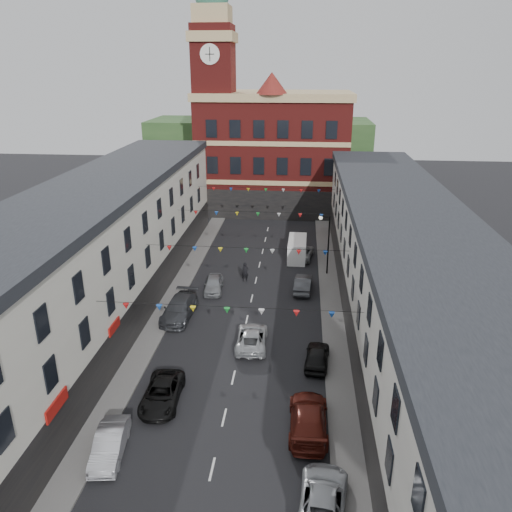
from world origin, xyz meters
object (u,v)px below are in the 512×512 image
(car_right_d, at_px, (317,356))
(car_right_f, at_px, (302,252))
(car_right_c, at_px, (308,418))
(car_left_c, at_px, (162,393))
(car_left_b, at_px, (110,444))
(car_left_d, at_px, (179,308))
(car_left_e, at_px, (214,284))
(car_right_e, at_px, (303,284))
(pedestrian, at_px, (245,272))
(white_van, at_px, (297,249))
(moving_car, at_px, (252,337))
(car_right_b, at_px, (323,498))
(street_lamp, at_px, (326,237))

(car_right_d, relative_size, car_right_f, 0.85)
(car_right_c, xyz_separation_m, car_right_f, (-0.53, 27.01, -0.13))
(car_left_c, distance_m, car_right_c, 8.95)
(car_left_b, relative_size, car_right_d, 1.05)
(car_left_d, height_order, car_left_e, car_left_d)
(car_left_b, relative_size, car_right_e, 0.98)
(car_left_b, xyz_separation_m, car_left_d, (0.00, 15.48, 0.11))
(car_left_c, height_order, car_left_e, car_left_e)
(car_left_d, distance_m, car_right_c, 16.29)
(car_left_d, height_order, car_right_d, car_left_d)
(car_right_d, bearing_deg, car_right_f, -81.25)
(car_left_b, bearing_deg, pedestrian, 71.50)
(car_right_e, bearing_deg, car_left_d, 35.14)
(car_left_b, bearing_deg, white_van, 65.08)
(car_left_b, relative_size, white_van, 0.85)
(car_left_c, bearing_deg, moving_car, 53.78)
(car_left_c, height_order, car_right_d, car_right_d)
(car_left_c, bearing_deg, car_left_b, -111.47)
(car_right_b, distance_m, pedestrian, 26.47)
(car_right_b, relative_size, moving_car, 1.00)
(car_right_e, bearing_deg, car_right_c, 95.06)
(car_right_b, height_order, pedestrian, pedestrian)
(car_right_e, height_order, car_right_f, car_right_e)
(car_right_b, xyz_separation_m, white_van, (-1.70, 32.14, 0.41))
(street_lamp, relative_size, car_left_d, 1.11)
(moving_car, bearing_deg, car_left_e, -66.18)
(car_left_b, distance_m, car_left_c, 4.78)
(car_left_c, bearing_deg, street_lamp, 60.89)
(street_lamp, xyz_separation_m, car_right_d, (-1.05, -15.92, -3.24))
(car_left_c, relative_size, car_right_b, 0.98)
(street_lamp, distance_m, pedestrian, 8.44)
(car_right_b, xyz_separation_m, moving_car, (-4.71, 14.11, 0.00))
(street_lamp, xyz_separation_m, car_left_e, (-10.15, -4.74, -3.23))
(car_right_f, bearing_deg, moving_car, 86.59)
(moving_car, bearing_deg, car_left_b, 59.60)
(street_lamp, xyz_separation_m, moving_car, (-5.76, -13.84, -3.25))
(car_right_e, bearing_deg, street_lamp, -113.83)
(car_left_b, bearing_deg, car_right_e, 57.62)
(car_right_e, bearing_deg, white_van, -81.31)
(car_left_b, height_order, car_left_e, car_left_e)
(car_right_b, bearing_deg, car_right_e, -81.65)
(car_left_b, relative_size, car_right_c, 0.77)
(car_left_e, xyz_separation_m, pedestrian, (2.60, 2.44, 0.25))
(car_left_c, height_order, white_van, white_van)
(white_van, bearing_deg, car_right_f, 27.04)
(street_lamp, relative_size, pedestrian, 3.24)
(car_left_e, xyz_separation_m, moving_car, (4.39, -9.10, -0.02))
(car_right_b, xyz_separation_m, car_right_c, (-0.64, 5.40, 0.11))
(car_right_d, xyz_separation_m, pedestrian, (-6.50, 13.61, 0.26))
(street_lamp, height_order, car_right_e, street_lamp)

